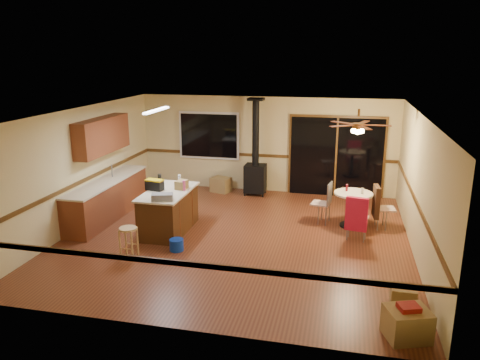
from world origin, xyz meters
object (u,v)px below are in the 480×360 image
(wood_stove, at_px, (255,168))
(dining_table, at_px, (353,204))
(box_under_window, at_px, (221,185))
(blue_bucket, at_px, (177,245))
(toolbox_black, at_px, (155,185))
(bar_stool, at_px, (129,243))
(box_corner_a, at_px, (407,324))
(chair_left, at_px, (326,198))
(box_corner_b, at_px, (403,296))
(chair_right, at_px, (377,202))
(chair_near, at_px, (357,214))
(toolbox_grey, at_px, (162,197))
(kitchen_island, at_px, (169,211))

(wood_stove, relative_size, dining_table, 3.01)
(box_under_window, bearing_deg, blue_bucket, -87.26)
(wood_stove, bearing_deg, toolbox_black, -117.69)
(wood_stove, distance_m, toolbox_black, 3.45)
(bar_stool, xyz_separation_m, box_corner_a, (4.79, -1.56, -0.09))
(toolbox_black, height_order, dining_table, toolbox_black)
(chair_left, height_order, box_under_window, chair_left)
(toolbox_black, distance_m, box_under_window, 3.26)
(box_corner_b, bearing_deg, chair_right, 93.98)
(bar_stool, distance_m, chair_near, 4.51)
(toolbox_grey, xyz_separation_m, chair_right, (4.24, 1.80, -0.37))
(box_corner_b, bearing_deg, box_under_window, 129.20)
(box_corner_a, bearing_deg, chair_left, 107.05)
(box_under_window, distance_m, box_corner_b, 6.77)
(bar_stool, distance_m, chair_right, 5.32)
(blue_bucket, height_order, dining_table, dining_table)
(wood_stove, relative_size, box_under_window, 5.02)
(box_corner_a, bearing_deg, bar_stool, 161.99)
(chair_near, distance_m, chair_right, 1.02)
(box_corner_a, bearing_deg, box_under_window, 124.69)
(bar_stool, relative_size, chair_left, 1.15)
(chair_near, xyz_separation_m, box_corner_a, (0.64, -3.28, -0.39))
(toolbox_grey, relative_size, toolbox_black, 1.14)
(bar_stool, distance_m, blue_bucket, 0.92)
(dining_table, xyz_separation_m, chair_near, (0.07, -0.88, 0.07))
(chair_left, bearing_deg, bar_stool, -142.50)
(chair_right, distance_m, box_corner_a, 4.21)
(wood_stove, height_order, toolbox_grey, wood_stove)
(dining_table, distance_m, box_corner_a, 4.23)
(wood_stove, xyz_separation_m, bar_stool, (-1.54, -4.50, -0.43))
(chair_near, bearing_deg, toolbox_black, -176.43)
(dining_table, distance_m, box_under_window, 4.05)
(wood_stove, bearing_deg, kitchen_island, -113.09)
(bar_stool, height_order, box_under_window, bar_stool)
(kitchen_island, distance_m, bar_stool, 1.48)
(box_corner_b, bearing_deg, chair_left, 111.76)
(kitchen_island, bearing_deg, toolbox_grey, -78.73)
(wood_stove, height_order, chair_near, wood_stove)
(box_corner_b, bearing_deg, bar_stool, 171.88)
(dining_table, height_order, chair_left, chair_left)
(box_under_window, bearing_deg, dining_table, -28.97)
(dining_table, distance_m, chair_right, 0.52)
(toolbox_black, bearing_deg, box_corner_b, -23.68)
(chair_near, bearing_deg, chair_left, 124.64)
(kitchen_island, relative_size, dining_table, 2.01)
(bar_stool, distance_m, chair_left, 4.41)
(dining_table, relative_size, chair_right, 1.19)
(wood_stove, relative_size, box_corner_a, 4.53)
(chair_right, height_order, box_corner_b, chair_right)
(chair_right, bearing_deg, toolbox_grey, -157.02)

